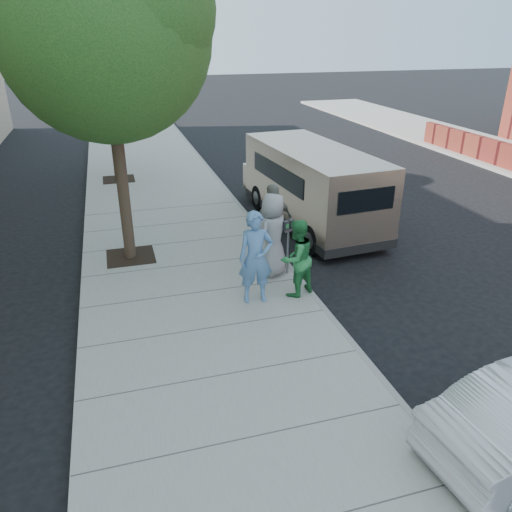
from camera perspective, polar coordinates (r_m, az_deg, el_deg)
The scene contains 11 objects.
ground at distance 11.45m, azimuth -1.76°, elevation -4.17°, with size 120.00×120.00×0.00m, color black.
sidewalk at distance 11.23m, azimuth -6.72°, elevation -4.49°, with size 5.00×60.00×0.15m, color gray.
curb_face at distance 11.81m, azimuth 5.02°, elevation -2.89°, with size 0.12×60.00×0.16m, color gray.
tree_near at distance 12.14m, azimuth -16.69°, elevation 23.85°, with size 4.62×4.60×7.53m.
tree_far at distance 19.75m, azimuth -16.89°, elevation 21.76°, with size 3.92×3.80×6.49m.
parking_meter at distance 11.61m, azimuth 3.71°, elevation 2.36°, with size 0.29×0.20×1.35m.
van at distance 15.21m, azimuth 6.27°, elevation 8.13°, with size 2.59×6.47×2.35m.
person_officer at distance 10.38m, azimuth -0.03°, elevation -0.20°, with size 0.73×0.48×2.01m, color #5785BA.
person_green_shirt at distance 10.73m, azimuth 4.66°, elevation -0.24°, with size 0.84×0.65×1.73m, color #2C8743.
person_gray_shirt at distance 11.58m, azimuth 1.93°, elevation 2.42°, with size 0.97×0.63×1.98m, color gray.
person_striped_polo at distance 12.44m, azimuth 1.99°, elevation 3.94°, with size 1.14×0.48×1.95m, color gray.
Camera 1 is at (-2.49, -9.74, 5.48)m, focal length 35.00 mm.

